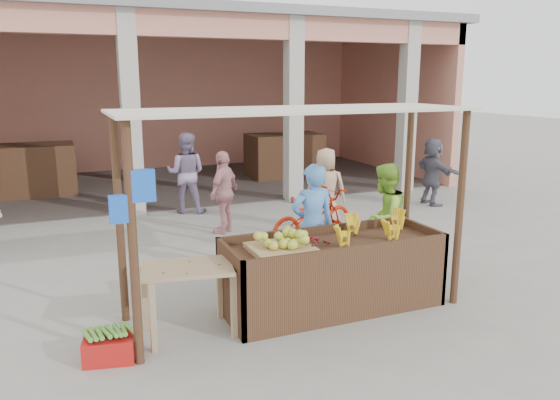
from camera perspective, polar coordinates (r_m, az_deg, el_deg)
name	(u,v)px	position (r m, az deg, el deg)	size (l,w,h in m)	color
ground	(294,314)	(6.55, 1.51, -11.80)	(60.00, 60.00, 0.00)	gray
market_building	(154,79)	(14.58, -13.07, 12.25)	(14.40, 6.40, 4.20)	tan
fruit_stall	(333,276)	(6.61, 5.53, -7.90)	(2.60, 0.95, 0.80)	#4B311E
stall_awning	(292,146)	(6.06, 1.26, 5.68)	(4.09, 1.35, 2.39)	#4B311E
banana_heap	(369,230)	(6.73, 9.32, -3.12)	(1.12, 0.61, 0.20)	yellow
melon_tray	(281,243)	(6.16, 0.08, -4.56)	(0.70, 0.61, 0.19)	tan
berry_heap	(313,242)	(6.29, 3.46, -4.37)	(0.47, 0.38, 0.15)	maroon
side_table	(188,279)	(5.93, -9.64, -8.09)	(1.05, 0.79, 0.77)	tan
papaya_pile	(187,256)	(5.85, -9.72, -5.84)	(0.76, 0.44, 0.22)	#3B7E29
red_crate	(110,348)	(5.78, -17.37, -14.55)	(0.48, 0.35, 0.25)	#AE1512
plantain_bundle	(109,333)	(5.71, -17.48, -13.08)	(0.38, 0.27, 0.08)	#539034
produce_sacks	(304,190)	(12.16, 2.51, 1.06)	(0.92, 0.69, 0.56)	maroon
vendor_blue	(312,222)	(7.14, 3.41, -2.27)	(0.66, 0.48, 1.75)	#5498E6
vendor_green	(384,216)	(7.75, 10.83, -1.67)	(0.79, 0.46, 1.65)	#9BD840
motorcycle	(312,217)	(8.94, 3.41, -1.84)	(1.85, 0.64, 0.96)	#A81B05
shopper_b	(224,189)	(9.69, -5.87, 1.10)	(0.92, 0.49, 1.57)	#C8878B
shopper_c	(326,185)	(9.83, 4.80, 1.56)	(0.80, 0.52, 1.67)	tan
shopper_d	(433,170)	(12.29, 15.67, 3.07)	(1.43, 0.59, 1.55)	#52515D
shopper_f	(186,169)	(11.26, -9.80, 3.19)	(0.88, 0.51, 1.80)	gray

